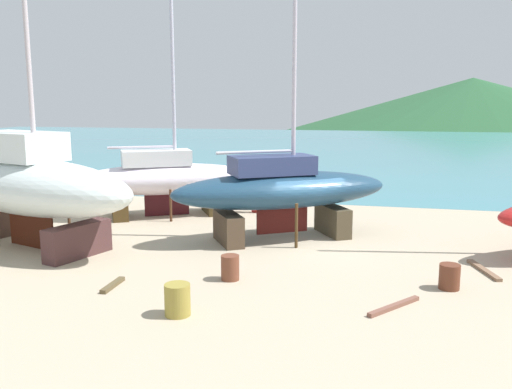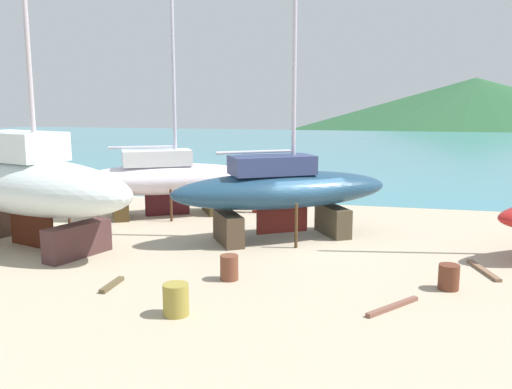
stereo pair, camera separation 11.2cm
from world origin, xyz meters
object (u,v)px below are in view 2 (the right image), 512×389
Objects in this scene: sailboat_mid_port at (28,184)px; sailboat_large_starboard at (166,178)px; barrel_blue_faded at (176,300)px; sailboat_far_slipway at (282,189)px; barrel_tipped_center at (229,268)px; barrel_rust_mid at (449,277)px; barrel_tipped_left at (38,207)px; barrel_rust_near at (13,209)px; worker at (256,196)px.

sailboat_mid_port is 7.19m from sailboat_large_starboard.
sailboat_far_slipway is at bearing 82.15° from barrel_blue_faded.
barrel_tipped_center is 1.04× the size of barrel_rust_mid.
barrel_blue_faded is at bearing -42.45° from barrel_tipped_left.
barrel_blue_faded reaches higher than barrel_tipped_center.
sailboat_mid_port reaches higher than barrel_tipped_center.
barrel_rust_near is at bearing 141.94° from barrel_blue_faded.
sailboat_far_slipway is 8.72m from barrel_blue_faded.
barrel_tipped_center is 6.60m from barrel_rust_mid.
barrel_rust_mid is (15.04, -1.35, -2.05)m from sailboat_mid_port.
sailboat_large_starboard is 6.53m from barrel_tipped_left.
barrel_blue_faded is at bearing -129.57° from sailboat_far_slipway.
worker reaches higher than barrel_tipped_center.
sailboat_large_starboard is (-6.28, 3.19, -0.17)m from sailboat_far_slipway.
barrel_rust_near is at bearing 151.34° from sailboat_mid_port.
barrel_rust_near is 1.16× the size of barrel_tipped_left.
sailboat_far_slipway is at bearing 57.00° from worker.
worker is at bearing 94.50° from barrel_blue_faded.
sailboat_mid_port is at bearing 147.30° from barrel_blue_faded.
worker is 12.68m from barrel_rust_mid.
barrel_tipped_left is at bearing 137.55° from barrel_blue_faded.
barrel_tipped_center reaches higher than barrel_tipped_left.
barrel_tipped_left is 0.92× the size of barrel_blue_faded.
barrel_tipped_center is (5.67, -8.62, -1.48)m from sailboat_large_starboard.
sailboat_large_starboard reaches higher than barrel_tipped_left.
barrel_rust_near reaches higher than barrel_rust_mid.
sailboat_large_starboard is at bearing 11.90° from barrel_tipped_left.
sailboat_far_slipway reaches higher than sailboat_mid_port.
barrel_blue_faded is (-0.56, -3.06, 0.03)m from barrel_tipped_center.
barrel_tipped_left is 19.62m from barrel_rust_mid.
barrel_tipped_center is (11.89, -7.31, 0.01)m from barrel_tipped_left.
barrel_blue_faded is (7.92, -5.08, -2.01)m from sailboat_mid_port.
sailboat_mid_port is at bearing 166.61° from barrel_tipped_center.
barrel_rust_mid is at bearing 12.73° from sailboat_mid_port.
sailboat_far_slipway is 20.21× the size of barrel_tipped_left.
sailboat_mid_port is 9.09× the size of worker.
barrel_rust_mid is at bearing -16.54° from barrel_rust_near.
barrel_rust_near reaches higher than barrel_tipped_center.
worker is at bearing -6.74° from sailboat_large_starboard.
barrel_blue_faded is 1.12× the size of barrel_rust_mid.
barrel_tipped_center is 3.11m from barrel_blue_faded.
barrel_rust_mid is (18.46, -6.64, -0.01)m from barrel_tipped_left.
barrel_tipped_left is (-10.28, -3.03, -0.47)m from worker.
sailboat_mid_port is 0.95× the size of sailboat_large_starboard.
worker reaches higher than barrel_rust_near.
barrel_tipped_left is 1.02× the size of barrel_rust_mid.
sailboat_far_slipway is at bearing 141.33° from barrel_rust_mid.
sailboat_far_slipway is 5.70m from barrel_tipped_center.
sailboat_large_starboard is at bearing -34.41° from worker.
barrel_rust_near is at bearing 163.46° from barrel_rust_mid.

